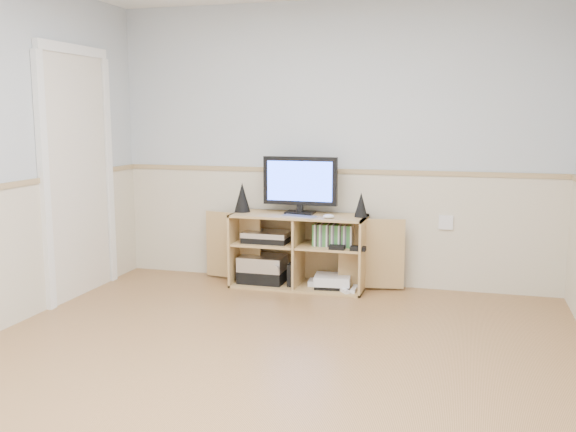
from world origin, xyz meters
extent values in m
cube|color=#A97B4B|center=(0.00, 0.00, -0.01)|extent=(4.00, 4.50, 0.02)
cube|color=silver|center=(0.00, 2.26, 1.25)|extent=(4.00, 0.02, 2.50)
cube|color=beige|center=(0.00, 2.24, 0.50)|extent=(4.00, 0.01, 1.00)
cube|color=tan|center=(0.00, 2.23, 1.02)|extent=(4.00, 0.02, 0.04)
cube|color=silver|center=(-1.98, 1.30, 1.00)|extent=(0.03, 0.82, 2.00)
cube|color=tan|center=(-0.25, 2.00, 0.01)|extent=(1.18, 0.44, 0.02)
cube|color=tan|center=(-0.25, 2.00, 0.64)|extent=(1.18, 0.44, 0.02)
cube|color=tan|center=(-0.83, 2.00, 0.33)|extent=(0.02, 0.44, 0.65)
cube|color=tan|center=(0.33, 2.00, 0.33)|extent=(0.02, 0.44, 0.65)
cube|color=tan|center=(-0.25, 2.21, 0.33)|extent=(1.18, 0.02, 0.65)
cube|color=tan|center=(-0.25, 2.00, 0.33)|extent=(0.02, 0.42, 0.61)
cube|color=tan|center=(-0.54, 2.00, 0.38)|extent=(0.56, 0.40, 0.02)
cube|color=tan|center=(0.04, 2.00, 0.38)|extent=(0.56, 0.40, 0.02)
cube|color=tan|center=(-0.89, 2.06, 0.33)|extent=(0.56, 0.12, 0.61)
cube|color=tan|center=(0.39, 2.06, 0.33)|extent=(0.56, 0.12, 0.61)
cube|color=black|center=(-0.25, 2.05, 0.66)|extent=(0.25, 0.18, 0.02)
cube|color=black|center=(-0.25, 2.05, 0.70)|extent=(0.05, 0.04, 0.06)
cube|color=black|center=(-0.25, 2.05, 0.94)|extent=(0.66, 0.05, 0.42)
cube|color=#3055FF|center=(-0.25, 2.02, 0.94)|extent=(0.58, 0.01, 0.35)
cone|color=black|center=(-0.78, 2.02, 0.78)|extent=(0.14, 0.14, 0.26)
cone|color=black|center=(0.30, 2.02, 0.76)|extent=(0.11, 0.11, 0.21)
cube|color=silver|center=(-0.21, 1.86, 0.66)|extent=(0.32, 0.18, 0.01)
ellipsoid|color=white|center=(0.05, 1.86, 0.67)|extent=(0.11, 0.09, 0.04)
cube|color=black|center=(-0.58, 2.00, 0.07)|extent=(0.40, 0.30, 0.11)
cube|color=silver|center=(-0.58, 2.00, 0.20)|extent=(0.40, 0.30, 0.13)
cube|color=black|center=(-0.54, 2.00, 0.42)|extent=(0.40, 0.28, 0.05)
cube|color=silver|center=(-0.54, 2.00, 0.46)|extent=(0.40, 0.28, 0.05)
cube|color=black|center=(-0.30, 1.95, 0.12)|extent=(0.04, 0.14, 0.20)
cube|color=white|center=(-0.06, 2.03, 0.04)|extent=(0.23, 0.18, 0.05)
cube|color=black|center=(0.06, 1.98, 0.04)|extent=(0.33, 0.27, 0.03)
cube|color=white|center=(0.06, 1.98, 0.09)|extent=(0.34, 0.29, 0.08)
cube|color=white|center=(0.26, 1.90, 0.04)|extent=(0.04, 0.14, 0.03)
cube|color=white|center=(0.24, 2.06, 0.04)|extent=(0.09, 0.15, 0.03)
cube|color=#3F8C3F|center=(0.06, 1.98, 0.48)|extent=(0.34, 0.14, 0.19)
cube|color=white|center=(1.00, 2.23, 0.60)|extent=(0.12, 0.03, 0.12)
camera|label=1|loc=(1.15, -3.37, 1.52)|focal=40.00mm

